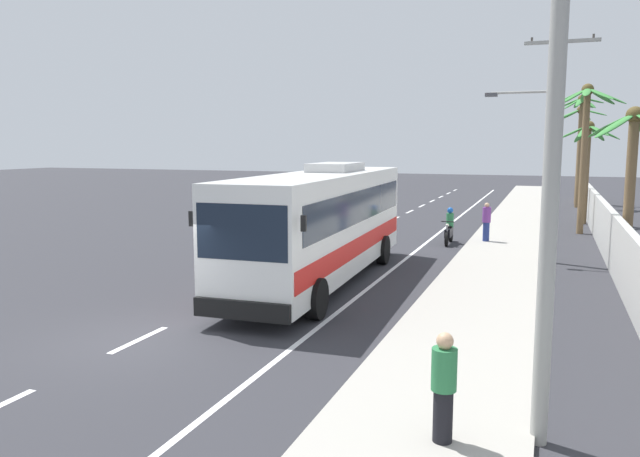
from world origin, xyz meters
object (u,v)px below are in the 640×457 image
utility_pole_nearest (555,115)px  palm_third (581,125)px  coach_bus_foreground (322,221)px  palm_nearest (580,132)px  palm_farthest (588,148)px  pedestrian_midwalk (486,221)px  palm_second (586,127)px  motorcycle_beside_bus (449,229)px  palm_fourth (633,159)px  pedestrian_near_kerb (444,385)px  utility_pole_mid (554,133)px

utility_pole_nearest → palm_third: utility_pole_nearest is taller
coach_bus_foreground → palm_nearest: (8.50, 30.69, 3.31)m
utility_pole_nearest → palm_farthest: size_ratio=1.63×
coach_bus_foreground → pedestrian_midwalk: bearing=66.2°
palm_second → motorcycle_beside_bus: bearing=-136.1°
pedestrian_midwalk → palm_fourth: palm_fourth is taller
motorcycle_beside_bus → palm_farthest: size_ratio=0.35×
palm_nearest → palm_fourth: palm_nearest is taller
palm_fourth → utility_pole_nearest: bearing=-100.5°
pedestrian_near_kerb → palm_nearest: size_ratio=0.23×
pedestrian_midwalk → palm_farthest: size_ratio=0.30×
pedestrian_midwalk → utility_pole_mid: size_ratio=0.19×
pedestrian_midwalk → utility_pole_nearest: utility_pole_nearest is taller
utility_pole_nearest → palm_third: 36.85m
pedestrian_midwalk → palm_nearest: bearing=-131.8°
pedestrian_near_kerb → pedestrian_midwalk: size_ratio=0.95×
palm_third → motorcycle_beside_bus: bearing=-107.1°
utility_pole_mid → palm_fourth: utility_pole_mid is taller
coach_bus_foreground → palm_second: palm_second is taller
pedestrian_near_kerb → palm_second: bearing=82.2°
motorcycle_beside_bus → palm_fourth: size_ratio=0.35×
pedestrian_midwalk → palm_third: 19.54m
pedestrian_near_kerb → palm_farthest: palm_farthest is taller
pedestrian_midwalk → palm_nearest: palm_nearest is taller
coach_bus_foreground → utility_pole_nearest: 11.48m
palm_nearest → palm_second: bearing=-91.2°
motorcycle_beside_bus → coach_bus_foreground: bearing=-106.3°
utility_pole_mid → palm_nearest: (1.79, 24.84, 0.50)m
pedestrian_near_kerb → palm_second: size_ratio=0.22×
palm_nearest → utility_pole_nearest: bearing=-92.7°
palm_nearest → pedestrian_midwalk: bearing=-101.6°
motorcycle_beside_bus → pedestrian_near_kerb: 18.81m
palm_second → palm_fourth: (1.03, -9.57, -1.30)m
palm_farthest → palm_nearest: bearing=90.0°
motorcycle_beside_bus → palm_fourth: bearing=-33.0°
pedestrian_midwalk → palm_second: 7.55m
pedestrian_near_kerb → palm_third: (3.04, 37.52, 4.66)m
coach_bus_foreground → pedestrian_near_kerb: 11.08m
utility_pole_mid → palm_farthest: bearing=81.9°
utility_pole_mid → palm_second: utility_pole_mid is taller
palm_farthest → utility_pole_nearest: bearing=-93.9°
palm_farthest → pedestrian_near_kerb: bearing=-96.3°
motorcycle_beside_bus → palm_farthest: palm_farthest is taller
coach_bus_foreground → pedestrian_near_kerb: coach_bus_foreground is taller
motorcycle_beside_bus → pedestrian_midwalk: bearing=15.6°
palm_third → coach_bus_foreground: bearing=-106.8°
utility_pole_nearest → palm_farthest: (1.84, 27.30, -0.59)m
utility_pole_nearest → palm_second: 23.25m
coach_bus_foreground → palm_second: bearing=60.3°
palm_third → palm_second: bearing=-91.2°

